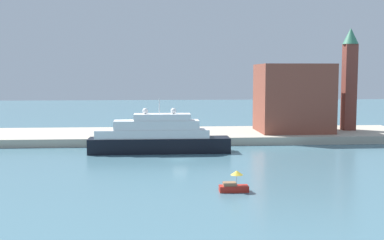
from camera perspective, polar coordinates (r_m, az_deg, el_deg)
The scene contains 9 objects.
ground at distance 85.79m, azimuth -1.42°, elevation -4.74°, with size 400.00×400.00×0.00m, color slate.
quay_dock at distance 112.56m, azimuth -2.09°, elevation -1.85°, with size 110.00×22.46×1.73m, color #B7AD99.
large_yacht at distance 93.34m, azimuth -4.09°, elevation -2.04°, with size 27.23×4.98×10.53m.
small_motorboat at distance 63.01m, azimuth 4.98°, elevation -7.65°, with size 3.77×1.62×2.77m.
harbor_building at distance 115.07m, azimuth 11.91°, elevation 2.57°, with size 16.38×13.50×15.79m, color brown.
bell_tower at distance 121.67m, azimuth 18.17°, elevation 5.08°, with size 3.72×3.72×24.44m.
parked_car at distance 107.82m, azimuth -9.63°, elevation -1.49°, with size 4.58×1.89×1.29m.
person_figure at distance 105.59m, azimuth -7.50°, elevation -1.49°, with size 0.36×0.36×1.68m.
mooring_bollard at distance 102.45m, azimuth -3.87°, elevation -1.89°, with size 0.55×0.55×0.77m, color black.
Camera 1 is at (-4.01, -84.34, 15.18)m, focal length 44.98 mm.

